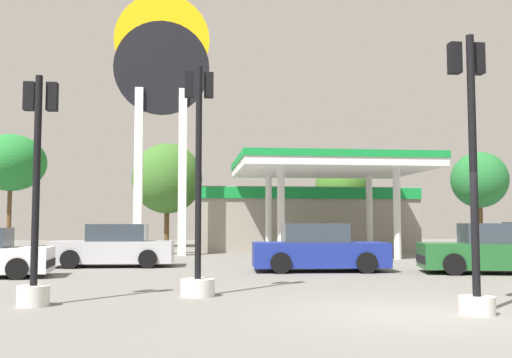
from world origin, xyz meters
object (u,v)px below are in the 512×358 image
(tree_3, at_px, (479,180))
(car_0, at_px, (493,251))
(traffic_signal_1, at_px, (36,217))
(traffic_signal_2, at_px, (473,198))
(traffic_signal_3, at_px, (198,220))
(tree_0, at_px, (11,163))
(car_1, at_px, (319,250))
(tree_1, at_px, (167,179))
(car_4, at_px, (114,247))
(station_pole_sign, at_px, (162,85))
(tree_2, at_px, (341,186))

(tree_3, bearing_deg, car_0, -116.38)
(traffic_signal_1, relative_size, traffic_signal_2, 0.90)
(traffic_signal_3, relative_size, tree_0, 0.70)
(car_0, bearing_deg, traffic_signal_1, -154.75)
(car_1, xyz_separation_m, tree_1, (-5.79, 19.82, 3.78))
(traffic_signal_1, bearing_deg, tree_1, 87.02)
(car_4, bearing_deg, traffic_signal_2, -57.01)
(station_pole_sign, distance_m, traffic_signal_1, 18.56)
(station_pole_sign, bearing_deg, traffic_signal_3, -84.06)
(car_0, xyz_separation_m, traffic_signal_3, (-9.35, -4.73, 0.94))
(tree_1, xyz_separation_m, tree_2, (11.90, 0.63, -0.40))
(tree_0, distance_m, tree_2, 21.90)
(station_pole_sign, bearing_deg, traffic_signal_2, -71.20)
(traffic_signal_3, height_order, tree_3, tree_3)
(traffic_signal_3, distance_m, tree_3, 32.02)
(car_0, distance_m, tree_1, 24.25)
(traffic_signal_3, bearing_deg, car_0, 26.84)
(car_1, bearing_deg, traffic_signal_2, -85.04)
(car_4, xyz_separation_m, traffic_signal_2, (7.78, -11.98, 1.34))
(tree_0, relative_size, tree_2, 1.20)
(car_0, relative_size, tree_1, 0.69)
(station_pole_sign, height_order, tree_2, station_pole_sign)
(traffic_signal_1, relative_size, tree_3, 0.70)
(station_pole_sign, bearing_deg, tree_0, 135.49)
(car_1, relative_size, tree_0, 0.62)
(tree_0, xyz_separation_m, tree_3, (31.21, -0.70, -0.91))
(car_4, relative_size, traffic_signal_3, 0.86)
(traffic_signal_2, distance_m, tree_0, 33.54)
(traffic_signal_3, xyz_separation_m, tree_2, (10.15, 26.58, 2.43))
(car_1, relative_size, traffic_signal_2, 0.90)
(car_0, distance_m, tree_0, 30.23)
(car_1, height_order, traffic_signal_1, traffic_signal_1)
(traffic_signal_1, relative_size, traffic_signal_3, 0.88)
(traffic_signal_2, distance_m, traffic_signal_3, 5.74)
(car_1, bearing_deg, car_4, 158.23)
(station_pole_sign, relative_size, tree_3, 2.03)
(station_pole_sign, distance_m, car_4, 10.61)
(traffic_signal_3, relative_size, tree_1, 0.75)
(tree_0, bearing_deg, tree_2, 1.73)
(car_0, bearing_deg, tree_1, 117.61)
(car_1, height_order, tree_0, tree_0)
(car_1, distance_m, traffic_signal_2, 9.32)
(traffic_signal_1, relative_size, tree_0, 0.62)
(car_4, bearing_deg, traffic_signal_1, -91.25)
(car_0, height_order, tree_3, tree_3)
(traffic_signal_3, bearing_deg, tree_1, 93.86)
(tree_0, bearing_deg, car_0, -45.20)
(traffic_signal_3, xyz_separation_m, tree_0, (-11.69, 25.92, 3.77))
(traffic_signal_2, bearing_deg, car_0, 59.93)
(car_1, distance_m, tree_3, 24.87)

